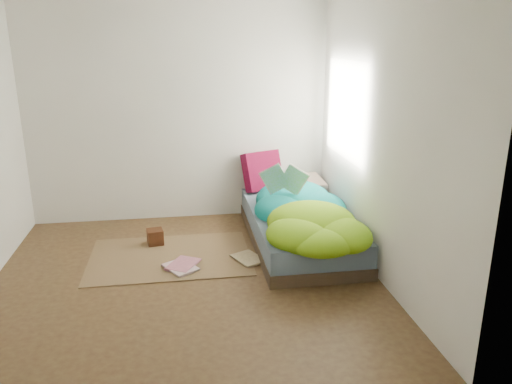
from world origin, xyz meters
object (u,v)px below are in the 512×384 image
Objects in this scene: open_book at (284,170)px; floor_book_b at (172,263)px; floor_book_a at (170,271)px; wooden_box at (155,237)px; pillow_magenta at (262,171)px; bed at (299,228)px.

open_book reaches higher than floor_book_b.
floor_book_a is at bearing -135.88° from open_book.
pillow_magenta is at bearing 29.74° from wooden_box.
open_book is at bearing 165.73° from bed.
pillow_magenta reaches higher than floor_book_a.
floor_book_a is (-1.13, -1.44, -0.55)m from pillow_magenta.
floor_book_a is (0.16, -0.71, -0.07)m from wooden_box.
open_book is (-0.16, 0.04, 0.64)m from bed.
bed is at bearing -97.78° from pillow_magenta.
bed is at bearing 44.76° from floor_book_b.
bed reaches higher than floor_book_a.
floor_book_a is at bearing -158.60° from bed.
floor_book_b is at bearing -153.94° from pillow_magenta.
floor_book_b is at bearing -164.92° from bed.
bed is at bearing 4.27° from open_book.
wooden_box is (-1.53, 0.17, -0.08)m from bed.
pillow_magenta reaches higher than floor_book_b.
open_book is at bearing -5.57° from wooden_box.
wooden_box is 0.50× the size of floor_book_b.
floor_book_a is at bearing -67.34° from floor_book_b.
wooden_box is 0.50× the size of floor_book_a.
open_book is at bearing 48.52° from floor_book_b.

